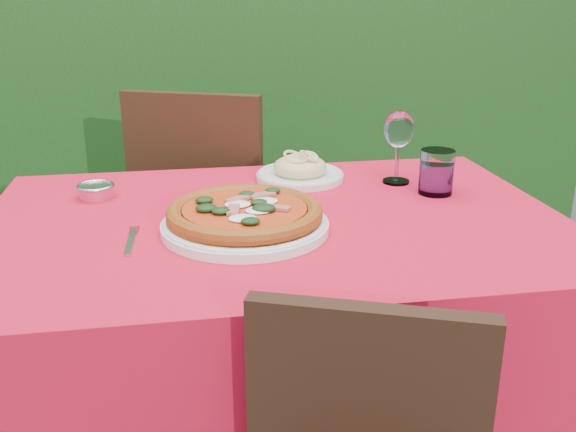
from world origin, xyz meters
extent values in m
cube|color=black|center=(0.00, 1.55, 0.80)|extent=(3.20, 0.55, 1.60)
cube|color=#492C17|center=(0.00, 0.00, 0.72)|extent=(1.20, 0.80, 0.04)
cylinder|color=#492C17|center=(-0.54, 0.34, 0.35)|extent=(0.05, 0.05, 0.70)
cylinder|color=#492C17|center=(0.54, 0.34, 0.35)|extent=(0.05, 0.05, 0.70)
cube|color=red|center=(0.00, 0.00, 0.59)|extent=(1.26, 0.86, 0.32)
cube|color=black|center=(0.06, -0.53, 0.60)|extent=(0.35, 0.16, 0.40)
cube|color=black|center=(-0.09, 0.75, 0.45)|extent=(0.55, 0.55, 0.04)
cube|color=black|center=(-0.16, 0.57, 0.70)|extent=(0.40, 0.20, 0.46)
cylinder|color=black|center=(0.15, 0.84, 0.22)|extent=(0.04, 0.04, 0.43)
cylinder|color=black|center=(-0.18, 0.98, 0.22)|extent=(0.04, 0.04, 0.43)
cylinder|color=black|center=(0.01, 0.51, 0.22)|extent=(0.04, 0.04, 0.43)
cylinder|color=black|center=(-0.32, 0.65, 0.22)|extent=(0.04, 0.04, 0.43)
cylinder|color=white|center=(-0.07, -0.07, 0.76)|extent=(0.34, 0.34, 0.02)
cylinder|color=#A85C17|center=(-0.07, -0.07, 0.78)|extent=(0.37, 0.37, 0.02)
cylinder|color=#A51B0A|center=(-0.07, -0.07, 0.79)|extent=(0.30, 0.30, 0.01)
cylinder|color=silver|center=(0.11, 0.28, 0.76)|extent=(0.23, 0.23, 0.02)
ellipsoid|color=beige|center=(0.11, 0.28, 0.78)|extent=(0.18, 0.18, 0.06)
cylinder|color=white|center=(0.41, 0.11, 0.80)|extent=(0.08, 0.08, 0.11)
cylinder|color=#A6D0E2|center=(0.41, 0.11, 0.79)|extent=(0.07, 0.07, 0.08)
cylinder|color=silver|center=(0.35, 0.21, 0.75)|extent=(0.07, 0.07, 0.01)
cylinder|color=silver|center=(0.35, 0.21, 0.80)|extent=(0.01, 0.01, 0.10)
ellipsoid|color=silver|center=(0.35, 0.21, 0.89)|extent=(0.08, 0.08, 0.10)
cube|color=silver|center=(-0.30, -0.10, 0.75)|extent=(0.03, 0.17, 0.00)
cylinder|color=silver|center=(-0.40, 0.21, 0.76)|extent=(0.08, 0.08, 0.03)
camera|label=1|loc=(-0.19, -1.30, 1.22)|focal=40.00mm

